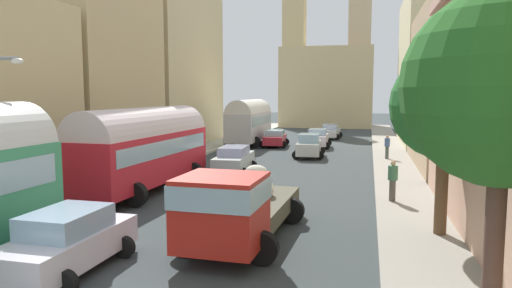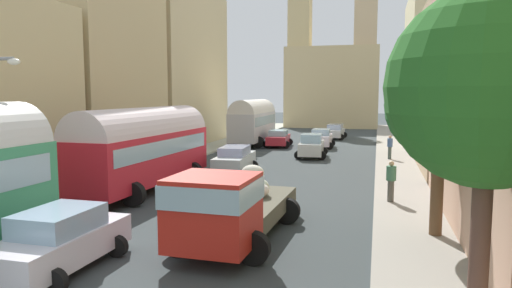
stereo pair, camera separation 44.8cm
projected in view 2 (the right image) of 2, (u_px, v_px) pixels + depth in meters
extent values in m
plane|color=#363C3E|center=(289.00, 157.00, 33.15)|extent=(154.00, 154.00, 0.00)
cube|color=#ADAF9D|center=(194.00, 153.00, 34.98)|extent=(2.50, 70.00, 0.14)
cube|color=gray|center=(395.00, 160.00, 31.32)|extent=(2.50, 70.00, 0.14)
cube|color=#CDB480|center=(96.00, 62.00, 29.16)|extent=(5.36, 9.23, 13.04)
cube|color=#D4BD8C|center=(182.00, 68.00, 40.27)|extent=(4.04, 12.89, 13.51)
cube|color=tan|center=(471.00, 89.00, 27.63)|extent=(5.76, 12.19, 9.57)
cube|color=beige|center=(435.00, 70.00, 41.11)|extent=(4.71, 14.21, 13.18)
cube|color=#CBB484|center=(332.00, 88.00, 62.96)|extent=(12.16, 7.04, 10.63)
cube|color=#D0B880|center=(300.00, 62.00, 61.97)|extent=(2.83, 2.83, 17.44)
cube|color=#D0B288|center=(365.00, 61.00, 59.82)|extent=(2.83, 2.83, 17.44)
cylinder|color=black|center=(17.00, 240.00, 12.80)|extent=(1.00, 0.35, 1.00)
cube|color=red|center=(144.00, 157.00, 21.55)|extent=(2.77, 9.22, 2.21)
cylinder|color=silver|center=(143.00, 133.00, 21.43)|extent=(2.71, 9.03, 2.37)
cube|color=#99B7C6|center=(143.00, 146.00, 21.49)|extent=(2.79, 8.49, 0.71)
cylinder|color=black|center=(153.00, 170.00, 24.69)|extent=(1.00, 0.35, 1.00)
cylinder|color=black|center=(192.00, 172.00, 24.03)|extent=(1.00, 0.35, 1.00)
cylinder|color=black|center=(85.00, 191.00, 19.31)|extent=(1.00, 0.35, 1.00)
cylinder|color=black|center=(133.00, 194.00, 18.64)|extent=(1.00, 0.35, 1.00)
cube|color=silver|center=(253.00, 126.00, 41.08)|extent=(2.39, 8.22, 2.36)
cylinder|color=silver|center=(253.00, 113.00, 40.95)|extent=(2.34, 8.06, 2.27)
cube|color=#99B7C6|center=(253.00, 120.00, 41.02)|extent=(2.43, 7.57, 0.76)
cylinder|color=black|center=(248.00, 136.00, 43.92)|extent=(1.00, 0.35, 1.00)
cylinder|color=black|center=(271.00, 137.00, 43.39)|extent=(1.00, 0.35, 1.00)
cylinder|color=black|center=(233.00, 142.00, 39.02)|extent=(1.00, 0.35, 1.00)
cylinder|color=black|center=(258.00, 142.00, 38.49)|extent=(1.00, 0.35, 1.00)
cube|color=#B32217|center=(213.00, 211.00, 12.39)|extent=(2.23, 2.21, 1.92)
cube|color=#99B7C6|center=(213.00, 191.00, 12.33)|extent=(2.28, 2.29, 0.61)
cube|color=#534F3F|center=(251.00, 207.00, 15.71)|extent=(2.31, 4.72, 0.55)
ellipsoid|color=silver|center=(257.00, 190.00, 15.84)|extent=(0.94, 0.79, 0.50)
ellipsoid|color=silver|center=(259.00, 187.00, 16.09)|extent=(0.93, 0.88, 0.60)
ellipsoid|color=beige|center=(243.00, 191.00, 15.59)|extent=(0.89, 1.05, 0.54)
ellipsoid|color=silver|center=(253.00, 172.00, 16.93)|extent=(0.87, 0.68, 0.56)
cylinder|color=black|center=(254.00, 248.00, 12.30)|extent=(0.90, 0.31, 0.90)
cylinder|color=black|center=(179.00, 241.00, 12.91)|extent=(0.90, 0.31, 0.90)
cylinder|color=black|center=(287.00, 211.00, 16.19)|extent=(0.90, 0.32, 0.90)
cylinder|color=black|center=(229.00, 207.00, 16.81)|extent=(0.90, 0.32, 0.90)
cube|color=silver|center=(312.00, 148.00, 33.03)|extent=(1.83, 3.96, 0.83)
cube|color=#94BAD1|center=(312.00, 138.00, 32.95)|extent=(1.53, 2.09, 0.58)
cylinder|color=black|center=(322.00, 156.00, 31.74)|extent=(0.60, 0.21, 0.60)
cylinder|color=black|center=(299.00, 155.00, 32.05)|extent=(0.60, 0.21, 0.60)
cylinder|color=black|center=(324.00, 151.00, 34.08)|extent=(0.60, 0.21, 0.60)
cylinder|color=black|center=(302.00, 151.00, 34.39)|extent=(0.60, 0.21, 0.60)
cube|color=white|center=(321.00, 140.00, 38.83)|extent=(1.70, 3.69, 0.81)
cube|color=#94B4CA|center=(321.00, 132.00, 38.76)|extent=(1.46, 1.94, 0.50)
cylinder|color=black|center=(330.00, 146.00, 37.59)|extent=(0.60, 0.21, 0.60)
cylinder|color=black|center=(310.00, 145.00, 37.96)|extent=(0.60, 0.21, 0.60)
cylinder|color=black|center=(332.00, 143.00, 39.78)|extent=(0.60, 0.21, 0.60)
cylinder|color=black|center=(313.00, 143.00, 40.15)|extent=(0.60, 0.21, 0.60)
cube|color=silver|center=(335.00, 133.00, 46.61)|extent=(1.71, 4.25, 0.68)
cube|color=#9CABCB|center=(335.00, 127.00, 46.55)|extent=(1.45, 2.23, 0.51)
cylinder|color=black|center=(341.00, 137.00, 45.19)|extent=(0.60, 0.21, 0.60)
cylinder|color=black|center=(325.00, 137.00, 45.63)|extent=(0.60, 0.21, 0.60)
cylinder|color=black|center=(344.00, 135.00, 47.66)|extent=(0.60, 0.21, 0.60)
cylinder|color=black|center=(329.00, 135.00, 48.11)|extent=(0.60, 0.21, 0.60)
cube|color=silver|center=(60.00, 246.00, 11.89)|extent=(1.76, 4.11, 0.76)
cube|color=#95B4CE|center=(59.00, 220.00, 11.81)|extent=(1.53, 2.14, 0.57)
cylinder|color=black|center=(65.00, 241.00, 13.37)|extent=(0.60, 0.21, 0.60)
cylinder|color=black|center=(117.00, 246.00, 12.91)|extent=(0.60, 0.21, 0.60)
cylinder|color=black|center=(55.00, 282.00, 10.48)|extent=(0.60, 0.21, 0.60)
cube|color=silver|center=(235.00, 162.00, 26.15)|extent=(1.88, 4.42, 0.83)
cube|color=#A4AFD1|center=(235.00, 151.00, 26.07)|extent=(1.55, 2.34, 0.47)
cylinder|color=black|center=(227.00, 165.00, 27.65)|extent=(0.60, 0.21, 0.60)
cylinder|color=black|center=(253.00, 166.00, 27.35)|extent=(0.60, 0.21, 0.60)
cylinder|color=black|center=(215.00, 172.00, 25.03)|extent=(0.60, 0.21, 0.60)
cylinder|color=black|center=(243.00, 173.00, 24.73)|extent=(0.60, 0.21, 0.60)
cube|color=#B1242F|center=(278.00, 140.00, 39.70)|extent=(1.95, 4.06, 0.68)
cube|color=#94C2CA|center=(278.00, 133.00, 39.63)|extent=(1.60, 2.16, 0.47)
cylinder|color=black|center=(271.00, 142.00, 41.07)|extent=(0.60, 0.21, 0.60)
cylinder|color=black|center=(289.00, 142.00, 40.78)|extent=(0.60, 0.21, 0.60)
cylinder|color=black|center=(267.00, 145.00, 38.68)|extent=(0.60, 0.21, 0.60)
cylinder|color=black|center=(286.00, 145.00, 38.39)|extent=(0.60, 0.21, 0.60)
cylinder|color=#524E46|center=(390.00, 203.00, 18.97)|extent=(0.22, 0.22, 0.14)
cylinder|color=#524E46|center=(391.00, 191.00, 18.91)|extent=(0.29, 0.29, 0.88)
cylinder|color=#407453|center=(391.00, 173.00, 18.83)|extent=(0.45, 0.45, 0.59)
sphere|color=tan|center=(392.00, 164.00, 18.79)|extent=(0.21, 0.21, 0.21)
cylinder|color=#46544D|center=(389.00, 160.00, 31.24)|extent=(0.19, 0.19, 0.14)
cylinder|color=#46544D|center=(390.00, 153.00, 31.19)|extent=(0.23, 0.23, 0.83)
cylinder|color=#43618F|center=(390.00, 143.00, 31.12)|extent=(0.35, 0.35, 0.56)
sphere|color=tan|center=(390.00, 137.00, 31.07)|extent=(0.20, 0.20, 0.20)
ellipsoid|color=silver|center=(14.00, 62.00, 14.50)|extent=(0.44, 0.28, 0.20)
cylinder|color=brown|center=(479.00, 254.00, 8.36)|extent=(0.35, 0.35, 3.32)
sphere|color=#256222|center=(488.00, 87.00, 8.04)|extent=(3.53, 3.53, 3.53)
cylinder|color=brown|center=(437.00, 193.00, 14.39)|extent=(0.38, 0.38, 2.92)
sphere|color=#24672A|center=(441.00, 105.00, 14.09)|extent=(3.33, 3.33, 3.33)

